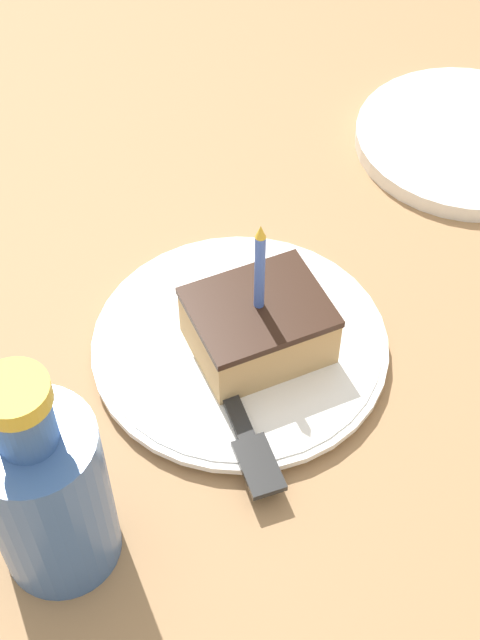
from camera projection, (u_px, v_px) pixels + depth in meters
ground_plane at (260, 378)px, 0.69m from camera, size 2.40×2.40×0.04m
plate at (240, 345)px, 0.67m from camera, size 0.22×0.22×0.01m
cake_slice at (256, 326)px, 0.64m from camera, size 0.08×0.10×0.12m
fork at (236, 411)px, 0.62m from camera, size 0.16×0.03×0.00m
bottle at (46, 491)px, 0.52m from camera, size 0.07×0.07×0.17m
side_plate at (468, 140)px, 0.83m from camera, size 0.21×0.21×0.02m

